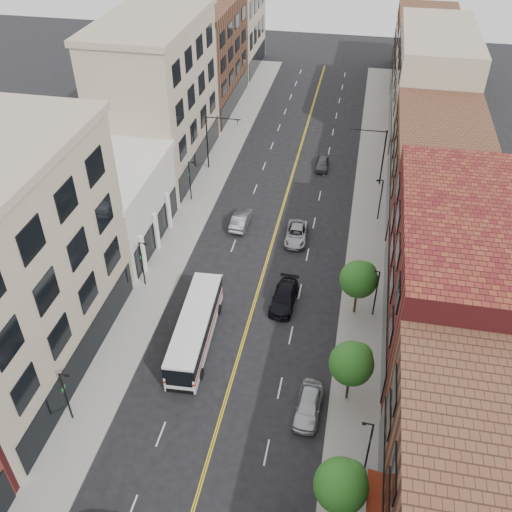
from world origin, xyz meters
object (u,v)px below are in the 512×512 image
Objects in this scene: car_lane_b at (296,234)px; car_lane_c at (322,164)px; car_lane_a at (284,297)px; city_bus at (195,328)px; car_lane_behind at (241,220)px; car_parked_far at (308,405)px.

car_lane_b is 1.28× the size of car_lane_c.
city_bus is at bearing -133.32° from car_lane_a.
car_lane_a is at bearing 121.54° from car_lane_behind.
car_lane_c is at bearing 74.02° from city_bus.
car_lane_c is (-2.97, 38.82, -0.14)m from car_parked_far.
car_lane_a is (-3.75, 11.89, -0.05)m from car_parked_far.
car_lane_c is (0.78, 26.93, -0.09)m from car_lane_a.
city_bus is 2.24× the size of car_lane_a.
car_lane_b is (-4.07, 22.40, -0.11)m from car_parked_far.
car_lane_b is at bearing 103.20° from car_parked_far.
city_bus reaches higher than car_lane_a.
city_bus reaches higher than car_lane_c.
city_bus is 2.47× the size of car_lane_behind.
car_lane_behind is 0.94× the size of car_lane_b.
city_bus is at bearing -104.17° from car_lane_c.
car_lane_c is at bearing 91.42° from car_lane_a.
car_lane_a is at bearing -93.14° from car_lane_c.
city_bus is 18.12m from car_lane_b.
city_bus reaches higher than car_parked_far.
car_parked_far is at bearing -82.28° from car_lane_b.
car_lane_a is (6.73, 6.41, -0.98)m from city_bus.
car_lane_b is at bearing 94.85° from car_lane_a.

